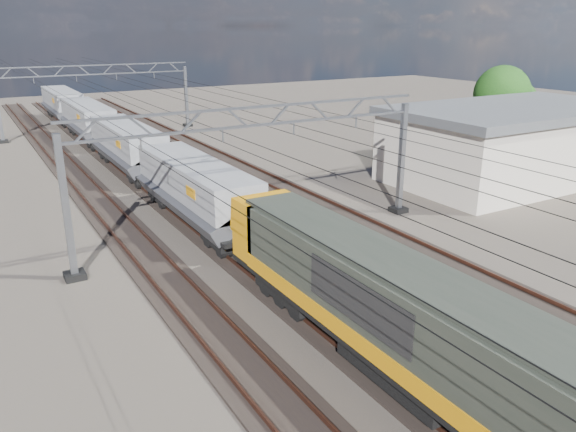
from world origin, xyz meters
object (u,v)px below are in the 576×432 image
tree_far (506,96)px  hopper_wagon_lead (196,187)px  hopper_wagon_fourth (62,103)px  locomotive (411,321)px  hopper_wagon_mid (127,144)px  catenary_gantry_mid (260,169)px  hopper_wagon_third (88,119)px  catenary_gantry_far (99,97)px  industrial_shed (513,142)px

tree_far → hopper_wagon_lead: bearing=-169.9°
hopper_wagon_fourth → tree_far: tree_far is taller
locomotive → hopper_wagon_mid: bearing=90.0°
catenary_gantry_mid → hopper_wagon_third: 32.53m
catenary_gantry_far → hopper_wagon_third: 4.42m
hopper_wagon_lead → hopper_wagon_third: (0.00, 28.40, 0.00)m
hopper_wagon_lead → hopper_wagon_mid: 14.20m
hopper_wagon_lead → hopper_wagon_fourth: size_ratio=1.00×
hopper_wagon_lead → industrial_shed: 24.09m
locomotive → hopper_wagon_third: locomotive is taller
hopper_wagon_mid → tree_far: tree_far is taller
catenary_gantry_far → hopper_wagon_third: bearing=-119.3°
hopper_wagon_third → industrial_shed: industrial_shed is taller
hopper_wagon_third → hopper_wagon_mid: bearing=-90.0°
hopper_wagon_third → catenary_gantry_mid: bearing=-86.5°
hopper_wagon_mid → industrial_shed: bearing=-34.1°
locomotive → catenary_gantry_mid: bearing=81.7°
hopper_wagon_fourth → industrial_shed: bearing=-61.7°
catenary_gantry_far → hopper_wagon_fourth: 10.94m
hopper_wagon_lead → hopper_wagon_fourth: bearing=90.0°
hopper_wagon_lead → tree_far: size_ratio=1.72×
industrial_shed → tree_far: 11.58m
hopper_wagon_lead → industrial_shed: (24.00, -2.03, 0.49)m
hopper_wagon_mid → hopper_wagon_third: 14.20m
hopper_wagon_fourth → catenary_gantry_mid: bearing=-87.5°
catenary_gantry_far → hopper_wagon_third: (-2.00, -3.57, -1.67)m
catenary_gantry_far → locomotive: bearing=-92.3°
hopper_wagon_fourth → hopper_wagon_lead: bearing=-90.0°
catenary_gantry_mid → hopper_wagon_third: catenary_gantry_mid is taller
locomotive → hopper_wagon_fourth: (-0.00, 60.30, -0.09)m
hopper_wagon_mid → hopper_wagon_fourth: same height
catenary_gantry_far → tree_far: 40.09m
hopper_wagon_fourth → industrial_shed: 50.68m
catenary_gantry_far → hopper_wagon_lead: 32.08m
hopper_wagon_lead → locomotive: bearing=-90.0°
hopper_wagon_mid → hopper_wagon_third: same height
hopper_wagon_mid → hopper_wagon_fourth: 28.40m
catenary_gantry_mid → hopper_wagon_fourth: bearing=92.5°
locomotive → catenary_gantry_far: bearing=87.7°
hopper_wagon_third → hopper_wagon_fourth: same height
hopper_wagon_fourth → industrial_shed: industrial_shed is taller
locomotive → hopper_wagon_mid: locomotive is taller
catenary_gantry_far → tree_far: size_ratio=2.64×
catenary_gantry_mid → hopper_wagon_lead: catenary_gantry_mid is taller
catenary_gantry_far → industrial_shed: bearing=-57.1°
hopper_wagon_lead → hopper_wagon_third: same height
hopper_wagon_lead → hopper_wagon_mid: same height
hopper_wagon_mid → catenary_gantry_mid: bearing=-83.7°
catenary_gantry_mid → tree_far: size_ratio=2.64×
hopper_wagon_lead → catenary_gantry_mid: bearing=-63.6°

